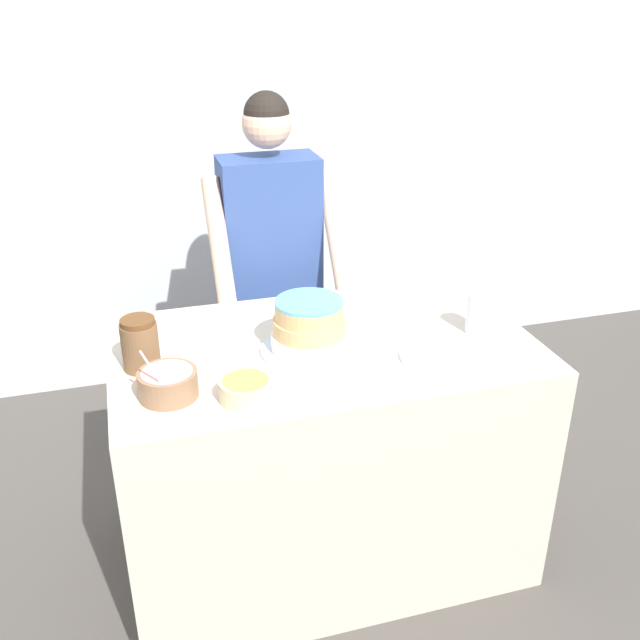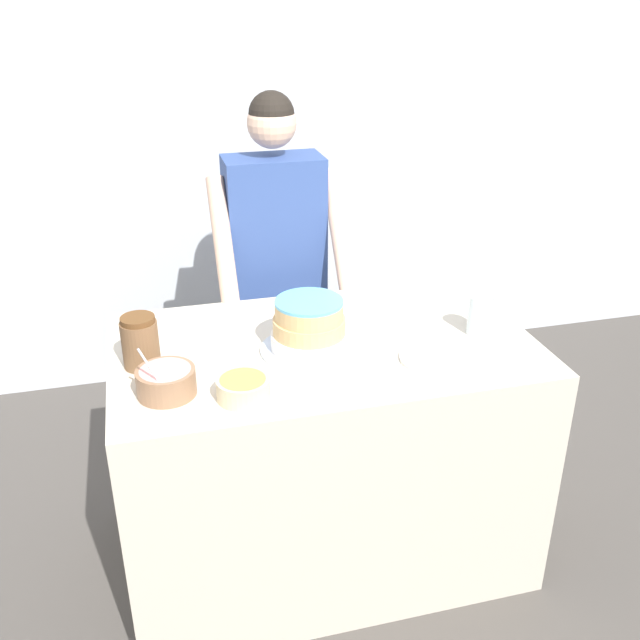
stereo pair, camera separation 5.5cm
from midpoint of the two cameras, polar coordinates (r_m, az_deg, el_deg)
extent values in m
plane|color=#4C4742|center=(2.67, 3.45, -23.52)|extent=(14.00, 14.00, 0.00)
cube|color=silver|center=(3.73, -5.60, 14.48)|extent=(10.00, 0.05, 2.60)
cube|color=beige|center=(2.66, 0.87, -10.46)|extent=(1.43, 0.85, 0.90)
cylinder|color=#2D2D38|center=(3.26, -4.39, -4.26)|extent=(0.12, 0.12, 0.79)
cylinder|color=#2D2D38|center=(3.29, -1.30, -3.88)|extent=(0.12, 0.12, 0.79)
cube|color=#334C8C|center=(3.00, -3.12, 7.42)|extent=(0.40, 0.22, 0.59)
cylinder|color=beige|center=(2.81, -7.19, 5.89)|extent=(0.07, 0.38, 0.50)
cylinder|color=beige|center=(2.91, 2.14, 6.73)|extent=(0.07, 0.38, 0.50)
sphere|color=beige|center=(2.89, -3.33, 15.44)|extent=(0.20, 0.20, 0.20)
sphere|color=black|center=(2.89, -3.34, 16.11)|extent=(0.18, 0.18, 0.18)
cylinder|color=silver|center=(2.37, -0.20, -2.34)|extent=(0.33, 0.33, 0.01)
cylinder|color=white|center=(2.36, -0.20, -1.65)|extent=(0.25, 0.25, 0.05)
cylinder|color=#DBB275|center=(2.33, -0.20, -0.48)|extent=(0.24, 0.24, 0.05)
cylinder|color=#DBB275|center=(2.31, -0.20, 0.73)|extent=(0.22, 0.22, 0.05)
cylinder|color=#60B7E0|center=(2.30, -0.20, 1.45)|extent=(0.22, 0.22, 0.01)
cylinder|color=#936B4C|center=(2.16, -11.49, -4.88)|extent=(0.18, 0.18, 0.08)
cylinder|color=pink|center=(2.14, -11.57, -4.08)|extent=(0.15, 0.15, 0.01)
cylinder|color=silver|center=(2.08, -12.28, -4.44)|extent=(0.09, 0.05, 0.17)
cylinder|color=beige|center=(2.11, -5.43, -5.49)|extent=(0.16, 0.16, 0.06)
cylinder|color=#F2DB4C|center=(2.10, -5.46, -4.88)|extent=(0.14, 0.14, 0.01)
cylinder|color=silver|center=(2.52, 13.26, 0.39)|extent=(0.08, 0.08, 0.14)
cylinder|color=white|center=(2.35, 9.88, -3.02)|extent=(0.23, 0.23, 0.01)
cylinder|color=brown|center=(2.31, -13.51, -1.90)|extent=(0.12, 0.12, 0.15)
cylinder|color=brown|center=(2.27, -13.73, 0.03)|extent=(0.11, 0.11, 0.02)
camera|label=1|loc=(0.03, -89.33, 0.32)|focal=40.00mm
camera|label=2|loc=(0.03, 90.67, -0.32)|focal=40.00mm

